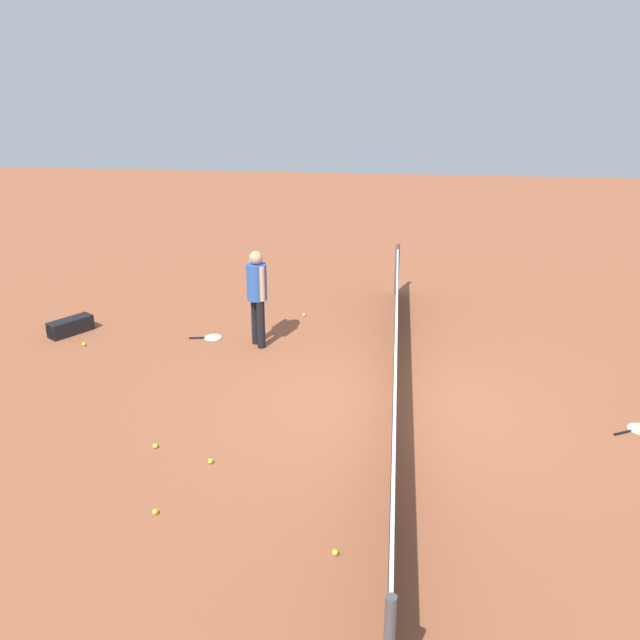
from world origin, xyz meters
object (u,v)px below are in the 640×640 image
object	(u,v)px
tennis_ball_stray_right	(155,512)
equipment_bag	(69,327)
tennis_ball_near_player	(304,315)
tennis_ball_stray_left	(84,344)
tennis_racket_near_player	(211,338)
player_near_side	(257,290)
tennis_ball_baseline	(155,446)
tennis_ball_midcourt	(335,553)
tennis_racket_far_player	(637,429)
tennis_ball_by_net	(210,461)

from	to	relation	value
tennis_ball_stray_right	equipment_bag	distance (m)	5.92
equipment_bag	tennis_ball_near_player	bearing A→B (deg)	107.96
equipment_bag	tennis_ball_stray_left	bearing A→B (deg)	44.36
tennis_ball_near_player	tennis_racket_near_player	bearing A→B (deg)	-50.26
player_near_side	tennis_racket_near_player	xyz separation A→B (m)	(-0.21, -0.90, -1.00)
tennis_ball_near_player	tennis_ball_baseline	distance (m)	5.11
tennis_ball_midcourt	player_near_side	bearing A→B (deg)	-161.12
tennis_ball_near_player	tennis_ball_baseline	bearing A→B (deg)	-14.77
tennis_racket_far_player	tennis_ball_midcourt	xyz separation A→B (m)	(2.95, -3.86, 0.02)
tennis_ball_stray_left	tennis_ball_stray_right	size ratio (longest dim) A/B	1.00
tennis_racket_near_player	tennis_ball_by_net	bearing A→B (deg)	14.23
tennis_racket_far_player	equipment_bag	distance (m)	9.49
tennis_ball_by_net	tennis_ball_midcourt	xyz separation A→B (m)	(1.52, 1.70, 0.00)
tennis_ball_midcourt	equipment_bag	distance (m)	7.58
tennis_racket_near_player	tennis_ball_midcourt	size ratio (longest dim) A/B	9.14
player_near_side	tennis_racket_near_player	world-z (taller)	player_near_side
tennis_ball_baseline	tennis_ball_stray_left	world-z (taller)	same
tennis_ball_stray_left	tennis_ball_stray_right	distance (m)	5.24
tennis_ball_near_player	tennis_ball_stray_left	world-z (taller)	same
tennis_racket_near_player	tennis_racket_far_player	distance (m)	7.04
tennis_ball_stray_left	equipment_bag	size ratio (longest dim) A/B	0.08
tennis_ball_near_player	tennis_ball_by_net	xyz separation A→B (m)	(5.21, -0.50, 0.00)
tennis_racket_near_player	tennis_ball_near_player	xyz separation A→B (m)	(-1.25, 1.50, 0.02)
tennis_ball_midcourt	tennis_ball_near_player	bearing A→B (deg)	-169.90
tennis_ball_by_net	tennis_ball_baseline	size ratio (longest dim) A/B	1.00
tennis_ball_near_player	tennis_ball_by_net	world-z (taller)	same
tennis_ball_near_player	tennis_ball_midcourt	size ratio (longest dim) A/B	1.00
tennis_ball_by_net	tennis_ball_baseline	xyz separation A→B (m)	(-0.28, -0.80, 0.00)
tennis_ball_baseline	equipment_bag	size ratio (longest dim) A/B	0.08
tennis_ball_midcourt	equipment_bag	world-z (taller)	equipment_bag
tennis_ball_stray_left	tennis_racket_near_player	bearing A→B (deg)	105.31
tennis_ball_near_player	tennis_ball_stray_left	xyz separation A→B (m)	(1.83, -3.62, 0.00)
tennis_ball_by_net	tennis_ball_baseline	bearing A→B (deg)	-108.93
tennis_racket_near_player	tennis_ball_stray_right	xyz separation A→B (m)	(5.03, 0.65, 0.02)
tennis_racket_far_player	tennis_ball_baseline	size ratio (longest dim) A/B	9.04
player_near_side	tennis_ball_midcourt	size ratio (longest dim) A/B	25.76
tennis_ball_midcourt	equipment_bag	bearing A→B (deg)	-135.50
tennis_racket_far_player	tennis_ball_near_player	bearing A→B (deg)	-126.79
tennis_ball_midcourt	tennis_ball_by_net	bearing A→B (deg)	-131.89
tennis_racket_far_player	tennis_ball_midcourt	size ratio (longest dim) A/B	9.04
tennis_racket_near_player	equipment_bag	size ratio (longest dim) A/B	0.74
tennis_racket_near_player	tennis_ball_stray_left	bearing A→B (deg)	-74.69
tennis_ball_near_player	tennis_ball_midcourt	xyz separation A→B (m)	(6.74, 1.20, 0.00)
tennis_ball_by_net	tennis_ball_midcourt	distance (m)	2.28
tennis_ball_stray_right	tennis_ball_stray_left	bearing A→B (deg)	-148.09
tennis_ball_midcourt	tennis_ball_stray_left	world-z (taller)	same
player_near_side	tennis_ball_stray_left	distance (m)	3.19
player_near_side	tennis_ball_near_player	world-z (taller)	player_near_side
tennis_ball_near_player	tennis_ball_stray_right	xyz separation A→B (m)	(6.28, -0.85, 0.00)
player_near_side	tennis_ball_midcourt	distance (m)	5.66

